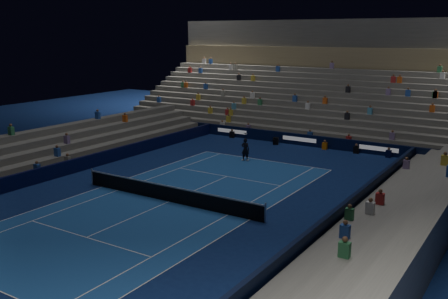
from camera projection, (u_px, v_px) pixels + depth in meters
ground at (169, 202)px, 29.87m from camera, size 90.00×90.00×0.00m
court_surface at (169, 202)px, 29.87m from camera, size 10.97×23.77×0.01m
sponsor_barrier_far at (300, 139)px, 44.95m from camera, size 44.00×0.25×1.00m
sponsor_barrier_east at (325, 227)px, 24.67m from camera, size 0.25×37.00×1.00m
sponsor_barrier_west at (58, 170)px, 34.86m from camera, size 0.25×37.00×1.00m
grandstand_main at (339, 96)px, 52.03m from camera, size 44.00×15.20×11.20m
grandstand_east at (399, 233)px, 22.75m from camera, size 5.00×37.00×2.50m
grandstand_west at (26, 158)px, 36.59m from camera, size 5.00×37.00×2.50m
tennis_net at (169, 194)px, 29.76m from camera, size 12.90×0.10×1.10m
tennis_player at (245, 149)px, 39.30m from camera, size 0.70×0.51×1.79m
broadcast_camera at (276, 141)px, 45.26m from camera, size 0.62×0.99×0.61m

